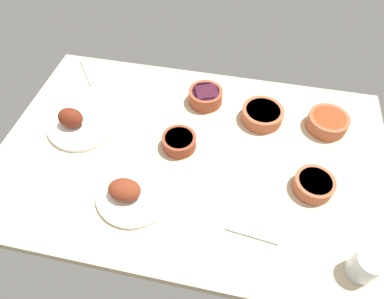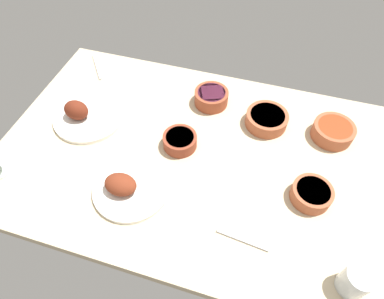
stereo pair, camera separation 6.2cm
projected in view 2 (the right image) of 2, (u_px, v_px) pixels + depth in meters
dining_table at (192, 156)px, 118.37cm from camera, size 140.00×90.00×4.00cm
plate_near_viewer at (128, 187)px, 105.69cm from camera, size 25.33×25.33×7.64cm
plate_far_side at (86, 115)px, 125.55cm from camera, size 27.57×27.57×9.05cm
bowl_potatoes at (267, 119)px, 123.16cm from camera, size 15.92×15.92×5.18cm
bowl_sauce at (333, 131)px, 119.17cm from camera, size 15.05×15.05×5.56cm
bowl_onions at (212, 97)px, 129.94cm from camera, size 13.57×13.57×5.87cm
bowl_pasta at (312, 194)px, 103.36cm from camera, size 13.02×13.02×5.02cm
bowl_cream at (180, 141)px, 116.77cm from camera, size 12.32×12.32×5.00cm
water_tumbler at (355, 281)px, 85.07cm from camera, size 7.74×7.74×9.36cm
fork_loose at (97, 67)px, 146.05cm from camera, size 11.49×14.98×0.80cm
spoon_loose at (242, 240)px, 96.35cm from camera, size 16.11×2.52×0.80cm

